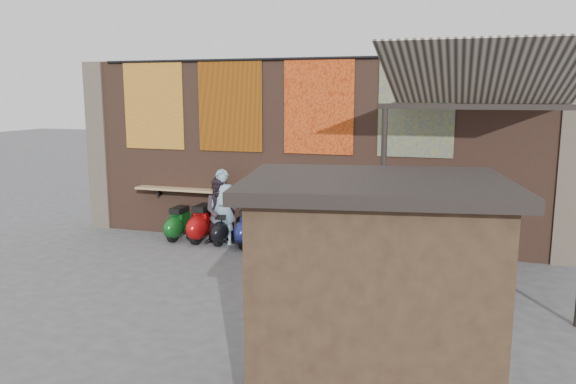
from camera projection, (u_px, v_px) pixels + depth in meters
The scene contains 34 objects.
ground at pixel (266, 280), 9.98m from camera, with size 70.00×70.00×0.00m, color #474749.
brick_wall at pixel (307, 153), 12.17m from camera, with size 10.00×0.40×4.00m, color brown.
pier_left at pixel (102, 146), 13.69m from camera, with size 0.50×0.50×4.00m, color #4C4238.
pier_right at pixel (571, 161), 10.64m from camera, with size 0.50×0.50×4.00m, color #4C4238.
eating_counter at pixel (302, 196), 11.97m from camera, with size 8.00×0.32×0.05m, color #9E7A51.
shelf_box at pixel (269, 188), 12.14m from camera, with size 0.59×0.32×0.25m, color white.
tapestry_redgold at pixel (153, 105), 12.84m from camera, with size 1.50×0.02×2.00m, color maroon.
tapestry_sun at pixel (230, 106), 12.29m from camera, with size 1.50×0.02×2.00m, color #C65E0B.
tapestry_orange at pixel (318, 106), 11.70m from camera, with size 1.50×0.02×2.00m, color #CD5219.
tapestry_multi at pixel (416, 107), 11.11m from camera, with size 1.50×0.02×2.00m, color navy.
hang_rail at pixel (305, 58), 11.61m from camera, with size 0.06×0.06×9.50m, color black.
scooter_stool_0 at pixel (178, 224), 12.66m from camera, with size 0.35×0.77×0.73m, color #105019, non-canonical shape.
scooter_stool_1 at pixel (202, 224), 12.49m from camera, with size 0.39×0.86×0.81m, color #980B0C, non-canonical shape.
scooter_stool_2 at pixel (223, 229), 12.30m from camera, with size 0.32×0.72×0.68m, color black, non-canonical shape.
scooter_stool_3 at pixel (248, 228), 12.13m from camera, with size 0.38×0.84×0.80m, color #14184B, non-canonical shape.
scooter_stool_4 at pixel (268, 232), 11.95m from camera, with size 0.34×0.76×0.73m, color #16593F, non-canonical shape.
scooter_stool_5 at pixel (294, 234), 11.83m from camera, with size 0.33×0.73×0.70m, color navy, non-canonical shape.
scooter_stool_6 at pixel (323, 234), 11.61m from camera, with size 0.38×0.84×0.80m, color #0D2F94, non-canonical shape.
scooter_stool_7 at pixel (350, 235), 11.48m from camera, with size 0.38×0.85×0.80m, color #0E600D, non-canonical shape.
scooter_stool_8 at pixel (374, 236), 11.35m from camera, with size 0.40×0.89×0.85m, color #AA1E16, non-canonical shape.
scooter_stool_9 at pixel (402, 242), 11.13m from camera, with size 0.33×0.74×0.70m, color navy, non-canonical shape.
diner_left at pixel (223, 207), 12.21m from camera, with size 0.60×0.40×1.65m, color #7898AF.
diner_right at pixel (220, 211), 12.25m from camera, with size 0.72×0.56×1.47m, color #291F26.
shopper_navy at pixel (477, 234), 9.56m from camera, with size 1.06×0.44×1.80m, color #152031.
shopper_grey at pixel (460, 254), 8.63m from camera, with size 1.06×0.61×1.64m, color slate.
shopper_tan at pixel (347, 236), 9.42m from camera, with size 0.89×0.58×1.82m, color #9A6D62.
market_stall at pixel (372, 311), 5.44m from camera, with size 2.19×1.64×2.37m, color black.
stall_roof at pixel (375, 184), 5.23m from camera, with size 2.45×1.89×0.12m, color black.
stall_sign at pixel (372, 236), 6.18m from camera, with size 1.20×0.04×0.50m, color gold.
stall_shelf at pixel (370, 309), 6.33m from camera, with size 1.81×0.10×0.06m, color #473321.
awning_canvas at pixel (484, 76), 9.18m from camera, with size 3.20×3.40×0.03m, color beige.
awning_ledger at pixel (483, 57), 10.60m from camera, with size 3.30×0.08×0.12m, color #33261C.
awning_header at pixel (486, 107), 7.85m from camera, with size 3.00×0.08×0.08m, color black.
awning_post_left at pixel (382, 208), 8.53m from camera, with size 0.09×0.09×3.10m, color black.
Camera 1 is at (3.22, -9.00, 3.26)m, focal length 35.00 mm.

